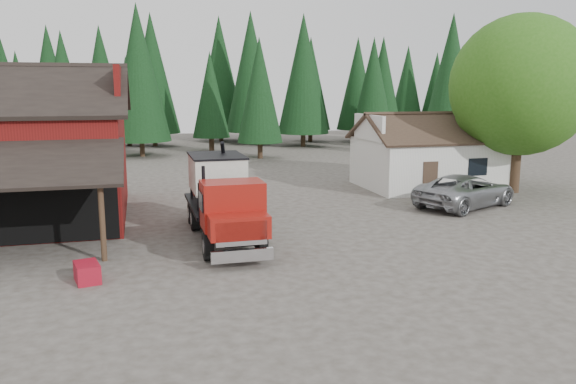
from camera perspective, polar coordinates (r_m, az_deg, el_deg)
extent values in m
plane|color=#433E35|center=(19.48, -1.66, -7.52)|extent=(120.00, 120.00, 0.00)
cube|color=maroon|center=(28.06, -16.73, 10.00)|extent=(0.25, 7.00, 2.00)
cylinder|color=#382619|center=(20.71, -18.34, -2.94)|extent=(0.20, 0.20, 2.80)
cube|color=silver|center=(35.78, 14.05, 2.89)|extent=(8.00, 6.00, 3.00)
cube|color=#38281E|center=(34.27, 15.43, 6.29)|extent=(8.60, 3.42, 1.80)
cube|color=#38281E|center=(36.88, 13.08, 6.67)|extent=(8.60, 3.42, 1.80)
cube|color=silver|center=(33.81, 8.23, 6.51)|extent=(0.20, 4.20, 1.50)
cube|color=silver|center=(37.67, 19.58, 6.41)|extent=(0.20, 4.20, 1.50)
cube|color=#38281E|center=(32.52, 14.24, 1.26)|extent=(0.90, 0.06, 2.00)
cube|color=black|center=(33.98, 18.72, 2.44)|extent=(1.20, 0.06, 1.00)
cylinder|color=#382619|center=(35.44, 22.08, 2.53)|extent=(0.60, 0.60, 3.20)
sphere|color=#2B6116|center=(35.16, 22.60, 9.97)|extent=(8.00, 8.00, 8.00)
sphere|color=#2B6116|center=(35.12, 20.10, 8.17)|extent=(4.40, 4.40, 4.40)
sphere|color=#2B6116|center=(35.16, 24.60, 8.36)|extent=(4.80, 4.80, 4.80)
cylinder|color=#382619|center=(49.39, -2.85, 4.37)|extent=(0.44, 0.44, 1.60)
cone|color=black|center=(49.12, -2.90, 10.30)|extent=(3.96, 3.96, 9.00)
cylinder|color=#382619|center=(51.52, 15.86, 4.24)|extent=(0.44, 0.44, 1.60)
cone|color=black|center=(51.26, 16.21, 11.03)|extent=(4.84, 4.84, 11.00)
cylinder|color=#382619|center=(52.31, -14.59, 4.39)|extent=(0.44, 0.44, 1.60)
cone|color=black|center=(52.07, -14.93, 11.63)|extent=(5.28, 5.28, 12.00)
cylinder|color=black|center=(20.17, -8.12, -5.49)|extent=(0.33, 1.01, 1.01)
cylinder|color=black|center=(20.48, -2.74, -5.14)|extent=(0.33, 1.01, 1.01)
cylinder|color=black|center=(24.42, -9.43, -2.72)|extent=(0.33, 1.01, 1.01)
cylinder|color=black|center=(24.68, -4.97, -2.48)|extent=(0.33, 1.01, 1.01)
cylinder|color=black|center=(25.67, -9.73, -2.08)|extent=(0.33, 1.01, 1.01)
cylinder|color=black|center=(25.91, -5.48, -1.86)|extent=(0.33, 1.01, 1.01)
cube|color=black|center=(23.03, -6.69, -2.51)|extent=(1.07, 7.91, 0.37)
cube|color=silver|center=(18.96, -4.66, -6.45)|extent=(2.11, 0.18, 0.41)
cube|color=silver|center=(18.84, -4.75, -4.24)|extent=(1.75, 0.10, 0.83)
cube|color=maroon|center=(19.34, -5.05, -3.44)|extent=(2.08, 1.21, 0.78)
cube|color=maroon|center=(20.37, -5.68, -1.28)|extent=(2.22, 1.58, 1.70)
cube|color=black|center=(19.61, -5.33, -0.91)|extent=(1.93, 0.09, 0.83)
cylinder|color=black|center=(20.96, -8.56, 0.39)|extent=(0.13, 0.13, 1.65)
cube|color=black|center=(21.27, -6.09, -0.91)|extent=(2.25, 0.13, 1.47)
cube|color=black|center=(24.22, -7.16, -1.27)|extent=(2.38, 5.35, 0.15)
cube|color=silver|center=(23.98, -7.23, 1.91)|extent=(2.14, 3.05, 1.47)
cone|color=silver|center=(24.14, -7.18, -0.25)|extent=(2.04, 2.04, 0.64)
cube|color=black|center=(23.88, -7.27, 3.70)|extent=(2.23, 3.14, 0.07)
cylinder|color=black|center=(25.34, -6.41, 2.17)|extent=(0.67, 2.01, 2.81)
cube|color=maroon|center=(26.26, -9.05, 0.16)|extent=(0.56, 0.74, 0.41)
cylinder|color=silver|center=(21.38, -3.09, -3.71)|extent=(0.52, 0.92, 0.51)
imported|color=#9EA0A5|center=(30.28, 17.61, 0.13)|extent=(6.65, 5.03, 1.68)
cube|color=maroon|center=(18.97, -19.73, -7.69)|extent=(0.93, 1.23, 0.60)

